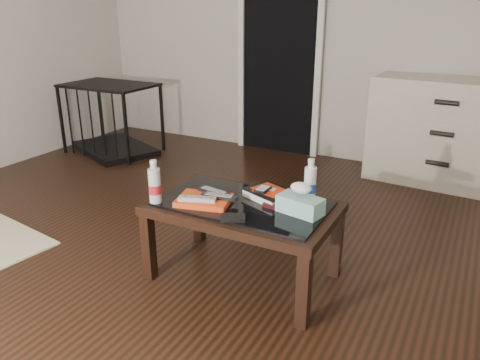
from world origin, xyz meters
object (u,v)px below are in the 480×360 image
object	(u,v)px
textbook	(270,194)
water_bottle_left	(155,181)
dresser	(444,132)
coffee_table	(243,213)
water_bottle_right	(310,180)
pet_crate	(113,130)
tissue_box	(300,205)

from	to	relation	value
textbook	water_bottle_left	size ratio (longest dim) A/B	1.05
textbook	water_bottle_left	distance (m)	0.63
dresser	textbook	xyz separation A→B (m)	(-0.70, -2.02, 0.03)
coffee_table	textbook	distance (m)	0.18
dresser	water_bottle_right	xyz separation A→B (m)	(-0.50, -1.95, 0.13)
pet_crate	water_bottle_left	distance (m)	2.60
coffee_table	tissue_box	size ratio (longest dim) A/B	4.35
water_bottle_right	coffee_table	bearing A→B (deg)	-147.01
dresser	tissue_box	xyz separation A→B (m)	(-0.48, -2.13, 0.06)
coffee_table	dresser	distance (m)	2.29
pet_crate	water_bottle_left	size ratio (longest dim) A/B	4.47
textbook	tissue_box	world-z (taller)	tissue_box
dresser	tissue_box	size ratio (longest dim) A/B	5.36
dresser	water_bottle_right	size ratio (longest dim) A/B	5.18
water_bottle_left	tissue_box	xyz separation A→B (m)	(0.74, 0.23, -0.07)
pet_crate	tissue_box	xyz separation A→B (m)	(2.65, -1.51, 0.28)
tissue_box	coffee_table	bearing A→B (deg)	-165.11
coffee_table	water_bottle_left	size ratio (longest dim) A/B	4.20
dresser	coffee_table	bearing A→B (deg)	-106.50
dresser	textbook	size ratio (longest dim) A/B	4.93
coffee_table	tissue_box	bearing A→B (deg)	3.14
pet_crate	tissue_box	size ratio (longest dim) A/B	4.62
tissue_box	dresser	bearing A→B (deg)	88.97
dresser	textbook	distance (m)	2.14
coffee_table	textbook	world-z (taller)	textbook
textbook	tissue_box	xyz separation A→B (m)	(0.22, -0.11, 0.02)
water_bottle_left	water_bottle_right	bearing A→B (deg)	29.44
pet_crate	tissue_box	distance (m)	3.06
textbook	tissue_box	size ratio (longest dim) A/B	1.09
water_bottle_right	dresser	bearing A→B (deg)	75.65
pet_crate	textbook	world-z (taller)	pet_crate
textbook	tissue_box	bearing A→B (deg)	-4.33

